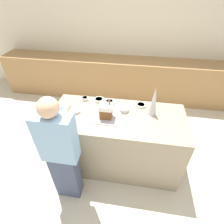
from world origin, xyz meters
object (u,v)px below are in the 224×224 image
at_px(decorative_tree, 154,101).
at_px(candy_bowl_front_corner, 141,105).
at_px(candy_bowl_far_right, 109,102).
at_px(candy_bowl_behind_tray, 124,109).
at_px(candy_bowl_near_tray_right, 99,100).
at_px(gingerbread_house, 106,111).
at_px(candy_bowl_far_left, 76,111).
at_px(candy_bowl_beside_tree, 85,98).
at_px(person, 61,154).
at_px(baking_tray, 106,117).
at_px(candy_bowl_near_tray_left, 61,110).

distance_m(decorative_tree, candy_bowl_front_corner, 0.28).
xyz_separation_m(decorative_tree, candy_bowl_far_right, (-0.61, 0.15, -0.18)).
bearing_deg(candy_bowl_behind_tray, candy_bowl_near_tray_right, 155.32).
distance_m(gingerbread_house, candy_bowl_far_left, 0.44).
bearing_deg(candy_bowl_near_tray_right, decorative_tree, -13.61).
distance_m(decorative_tree, candy_bowl_behind_tray, 0.42).
relative_size(candy_bowl_near_tray_right, candy_bowl_behind_tray, 1.06).
bearing_deg(candy_bowl_beside_tree, candy_bowl_far_right, -5.48).
bearing_deg(person, baking_tray, 53.13).
xyz_separation_m(candy_bowl_near_tray_right, candy_bowl_near_tray_left, (-0.47, -0.33, 0.00)).
bearing_deg(candy_bowl_front_corner, candy_bowl_near_tray_left, -165.18).
bearing_deg(person, decorative_tree, 35.82).
bearing_deg(baking_tray, candy_bowl_beside_tree, 137.35).
height_order(candy_bowl_near_tray_left, candy_bowl_behind_tray, candy_bowl_behind_tray).
relative_size(candy_bowl_behind_tray, candy_bowl_beside_tree, 1.38).
relative_size(candy_bowl_far_right, person, 0.08).
height_order(candy_bowl_near_tray_left, candy_bowl_beside_tree, candy_bowl_near_tray_left).
bearing_deg(candy_bowl_near_tray_left, gingerbread_house, -3.07).
distance_m(candy_bowl_front_corner, candy_bowl_behind_tray, 0.27).
bearing_deg(decorative_tree, person, -144.18).
xyz_separation_m(decorative_tree, candy_bowl_behind_tray, (-0.38, 0.01, -0.17)).
bearing_deg(baking_tray, person, -126.87).
bearing_deg(candy_bowl_behind_tray, candy_bowl_front_corner, 32.21).
relative_size(baking_tray, candy_bowl_far_right, 3.11).
xyz_separation_m(candy_bowl_far_left, candy_bowl_behind_tray, (0.65, 0.13, 0.01)).
height_order(baking_tray, decorative_tree, decorative_tree).
relative_size(candy_bowl_far_left, candy_bowl_near_tray_right, 0.86).
bearing_deg(candy_bowl_far_right, candy_bowl_beside_tree, 174.52).
bearing_deg(gingerbread_house, baking_tray, -152.15).
height_order(candy_bowl_front_corner, candy_bowl_near_tray_left, candy_bowl_near_tray_left).
bearing_deg(candy_bowl_far_left, candy_bowl_front_corner, 17.42).
xyz_separation_m(gingerbread_house, decorative_tree, (0.60, 0.17, 0.09)).
bearing_deg(candy_bowl_near_tray_right, candy_bowl_far_right, -12.51).
distance_m(candy_bowl_near_tray_right, candy_bowl_beside_tree, 0.22).
distance_m(baking_tray, candy_bowl_near_tray_right, 0.40).
distance_m(gingerbread_house, candy_bowl_near_tray_left, 0.65).
bearing_deg(candy_bowl_near_tray_left, candy_bowl_front_corner, 14.82).
relative_size(baking_tray, candy_bowl_front_corner, 2.96).
xyz_separation_m(gingerbread_house, candy_bowl_near_tray_left, (-0.64, 0.03, -0.09)).
distance_m(candy_bowl_far_left, candy_bowl_behind_tray, 0.66).
distance_m(candy_bowl_behind_tray, person, 1.00).
bearing_deg(candy_bowl_behind_tray, candy_bowl_near_tray_left, -170.51).
height_order(candy_bowl_far_left, candy_bowl_front_corner, same).
height_order(decorative_tree, candy_bowl_far_left, decorative_tree).
height_order(candy_bowl_behind_tray, candy_bowl_beside_tree, candy_bowl_behind_tray).
distance_m(candy_bowl_far_right, candy_bowl_far_left, 0.50).
bearing_deg(gingerbread_house, candy_bowl_beside_tree, 137.39).
relative_size(candy_bowl_far_right, candy_bowl_beside_tree, 1.29).
xyz_separation_m(baking_tray, candy_bowl_far_right, (-0.01, 0.32, 0.02)).
height_order(candy_bowl_far_left, person, person).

